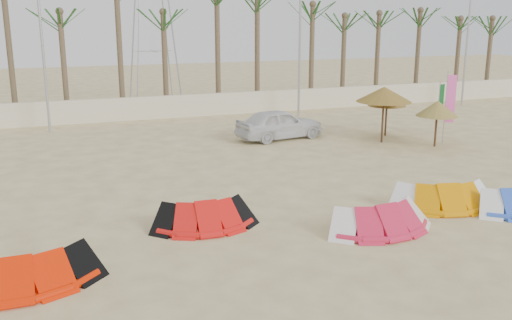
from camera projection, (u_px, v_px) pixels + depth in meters
name	position (u px, v px, depth m)	size (l,w,h in m)	color
ground	(348.00, 274.00, 13.12)	(120.00, 120.00, 0.00)	beige
boundary_wall	(158.00, 107.00, 32.91)	(60.00, 0.30, 1.30)	beige
palm_line	(160.00, 4.00, 33.07)	(52.00, 4.00, 7.70)	brown
lamp_b	(40.00, 16.00, 27.79)	(1.25, 0.14, 11.00)	#A5A8AD
lamp_c	(301.00, 16.00, 32.59)	(1.25, 0.14, 11.00)	#A5A8AD
lamp_d	(470.00, 16.00, 36.70)	(1.25, 0.14, 11.00)	#A5A8AD
pylon	(156.00, 103.00, 38.85)	(3.00, 3.00, 14.00)	#A5A8AD
kite_red_left	(14.00, 265.00, 12.63)	(3.65, 1.55, 0.90)	red
kite_red_mid	(202.00, 212.00, 16.09)	(2.98, 1.62, 0.90)	red
kite_red_right	(376.00, 214.00, 15.86)	(3.19, 1.65, 0.90)	red
kite_orange	(438.00, 193.00, 17.80)	(3.58, 2.22, 0.90)	orange
parasol_left	(384.00, 94.00, 26.27)	(2.57, 2.57, 2.62)	#4C331E
parasol_mid	(437.00, 109.00, 25.56)	(1.88, 1.88, 2.10)	#4C331E
parasol_right	(387.00, 99.00, 27.90)	(1.89, 1.89, 2.19)	#4C331E
flag_pink	(449.00, 101.00, 26.22)	(0.44, 0.19, 3.36)	#A5A8AD
flag_green	(441.00, 103.00, 28.16)	(0.44, 0.16, 2.66)	#A5A8AD
car	(279.00, 124.00, 27.41)	(1.73, 4.29, 1.46)	silver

